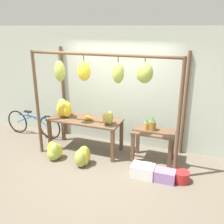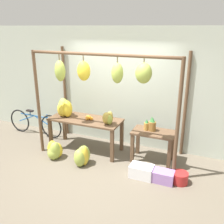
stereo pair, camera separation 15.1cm
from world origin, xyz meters
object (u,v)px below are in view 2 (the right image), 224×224
Objects in this scene: banana_pile_on_table at (65,108)px; orange_pile at (88,118)px; banana_pile_ground_left at (54,151)px; banana_pile_ground_right at (82,156)px; parked_bicycle at (35,123)px; blue_bucket at (180,178)px; fruit_crate_white at (141,171)px; papaya_pile at (108,118)px; pineapple_cluster at (151,125)px; fruit_crate_purple at (163,176)px.

banana_pile_on_table is 2.36× the size of orange_pile.
orange_pile is at bearing 49.98° from banana_pile_ground_left.
parked_bicycle reaches higher than banana_pile_ground_right.
orange_pile is 1.84m from parked_bicycle.
banana_pile_ground_left reaches higher than blue_bucket.
orange_pile reaches higher than blue_bucket.
papaya_pile reaches higher than fruit_crate_white.
pineapple_cluster reaches higher than fruit_crate_white.
orange_pile is at bearing 157.63° from fruit_crate_white.
banana_pile_on_table is 1.58× the size of pineapple_cluster.
banana_pile_on_table is 1.06× the size of banana_pile_ground_right.
banana_pile_ground_right is at bearing -176.31° from blue_bucket.
fruit_crate_white is 1.61× the size of papaya_pile.
banana_pile_ground_left is at bearing -179.02° from fruit_crate_white.
banana_pile_on_table is 2.31m from fruit_crate_white.
blue_bucket is (2.79, -0.51, -0.87)m from banana_pile_on_table.
pineapple_cluster is 1.00m from fruit_crate_white.
fruit_crate_purple is (3.62, -0.85, -0.22)m from parked_bicycle.
banana_pile_on_table is 2.05m from pineapple_cluster.
papaya_pile is 0.69× the size of fruit_crate_purple.
banana_pile_ground_right reaches higher than fruit_crate_white.
banana_pile_on_table reaches higher than fruit_crate_purple.
banana_pile_ground_left is 1.61× the size of papaya_pile.
banana_pile_on_table is at bearing 169.58° from blue_bucket.
parked_bicycle is (-1.93, 0.89, 0.13)m from banana_pile_ground_right.
papaya_pile reaches higher than banana_pile_ground_left.
banana_pile_on_table is 1.28m from banana_pile_ground_right.
banana_pile_ground_right is 1.70m from fruit_crate_purple.
fruit_crate_white reaches higher than fruit_crate_purple.
papaya_pile reaches higher than fruit_crate_purple.
banana_pile_ground_right is 1.59× the size of blue_bucket.
banana_pile_on_table is at bearing 163.83° from fruit_crate_white.
banana_pile_ground_right is 2.00m from blue_bucket.
parked_bicycle reaches higher than blue_bucket.
fruit_crate_white is at bearing 1.85° from banana_pile_ground_right.
blue_bucket is (2.70, 0.12, -0.07)m from banana_pile_ground_left.
papaya_pile is at bearing -167.02° from pineapple_cluster.
banana_pile_ground_left is 1.98m from fruit_crate_white.
orange_pile is at bearing -174.78° from pineapple_cluster.
fruit_crate_purple is at bearing -21.02° from papaya_pile.
orange_pile is at bearing 162.42° from fruit_crate_purple.
banana_pile_ground_left is at bearing -81.93° from banana_pile_on_table.
parked_bicycle is (-1.75, 0.26, -0.48)m from orange_pile.
blue_bucket is 0.75× the size of fruit_crate_purple.
banana_pile_ground_right is 1.07× the size of fruit_crate_white.
banana_pile_ground_left is at bearing -179.08° from fruit_crate_purple.
blue_bucket is (0.72, 0.09, -0.02)m from fruit_crate_white.
blue_bucket is at bearing 2.57° from banana_pile_ground_left.
fruit_crate_purple is at bearing 0.63° from fruit_crate_white.
fruit_crate_purple is (2.40, 0.04, -0.07)m from banana_pile_ground_left.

